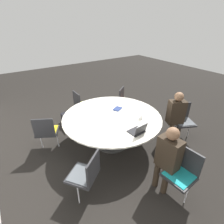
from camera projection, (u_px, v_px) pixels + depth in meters
name	position (u px, v px, depth m)	size (l,w,h in m)	color
ground_plane	(112.00, 143.00, 4.09)	(16.00, 16.00, 0.00)	black
conference_table	(112.00, 120.00, 3.78)	(2.10, 2.10, 0.74)	#333333
chair_0	(182.00, 171.00, 2.70)	(0.46, 0.45, 0.85)	#262628
chair_1	(183.00, 118.00, 4.12)	(0.57, 0.58, 0.85)	#262628
chair_2	(126.00, 100.00, 5.03)	(0.60, 0.60, 0.85)	#262628
chair_3	(81.00, 103.00, 4.83)	(0.44, 0.42, 0.85)	#262628
chair_4	(46.00, 130.00, 3.68)	(0.58, 0.59, 0.85)	#262628
chair_5	(86.00, 173.00, 2.67)	(0.60, 0.60, 0.85)	#262628
person_0	(168.00, 155.00, 2.73)	(0.37, 0.28, 1.20)	#2D2319
person_1	(176.00, 113.00, 3.93)	(0.36, 0.42, 1.20)	#2D2319
laptop	(138.00, 130.00, 3.17)	(0.27, 0.30, 0.21)	#232326
spiral_notebook	(118.00, 109.00, 4.02)	(0.23, 0.26, 0.02)	navy
coffee_cup	(141.00, 117.00, 3.62)	(0.08, 0.08, 0.09)	white
handbag	(66.00, 119.00, 4.78)	(0.36, 0.16, 0.28)	black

